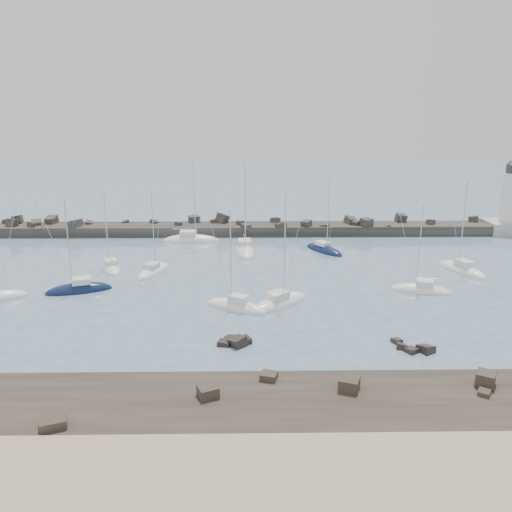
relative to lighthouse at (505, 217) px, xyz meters
The scene contains 16 objects.
ground 60.52m from the lighthouse, 141.04° to the right, with size 400.00×400.00×0.00m, color slate.
rock_shelf 76.11m from the lighthouse, 127.91° to the right, with size 140.00×12.06×1.88m.
rock_cluster_near 69.47m from the lighthouse, 136.34° to the right, with size 3.51×3.05×1.71m.
rock_cluster_far 59.58m from the lighthouse, 123.89° to the right, with size 3.71×3.57×1.18m.
breakwater 55.03m from the lighthouse, behind, with size 115.00×7.29×5.23m.
lighthouse is the anchor object (origin of this frame).
sailboat_1 72.73m from the lighthouse, 161.86° to the right, with size 5.41×8.06×12.31m.
sailboat_2 77.62m from the lighthouse, 155.33° to the right, with size 8.54×5.01×13.08m.
sailboat_3 67.19m from the lighthouse, 158.60° to the right, with size 4.82×8.26×12.47m.
sailboat_4 59.51m from the lighthouse, behind, with size 10.14×3.39×15.91m.
sailboat_5 63.55m from the lighthouse, 142.46° to the right, with size 7.92×5.90×12.46m.
sailboat_6 51.31m from the lighthouse, 164.95° to the right, with size 3.95×10.21×15.81m.
sailboat_7 58.77m from the lighthouse, 140.41° to the right, with size 8.39×8.10×14.08m.
sailboat_8 38.80m from the lighthouse, 160.21° to the right, with size 6.63×8.58×13.30m.
sailboat_9 42.94m from the lighthouse, 129.15° to the right, with size 7.88×4.48×12.03m.
sailboat_10 30.86m from the lighthouse, 126.47° to the right, with size 5.71×9.25×14.10m.
Camera 1 is at (-1.88, -54.59, 21.36)m, focal length 35.00 mm.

